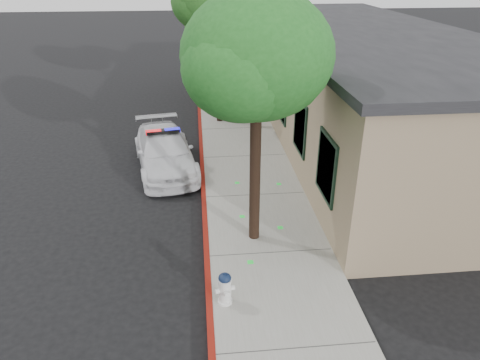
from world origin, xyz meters
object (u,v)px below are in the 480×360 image
clapboard_building (356,79)px  fire_hydrant (225,288)px  police_car (165,151)px  street_tree_mid (218,0)px  street_tree_near (258,61)px  street_tree_far (208,20)px

clapboard_building → fire_hydrant: clapboard_building is taller
police_car → fire_hydrant: police_car is taller
police_car → street_tree_mid: bearing=54.1°
police_car → street_tree_near: 6.73m
clapboard_building → street_tree_near: size_ratio=3.44×
police_car → street_tree_mid: (2.22, 4.62, 4.53)m
street_tree_near → fire_hydrant: bearing=-111.4°
clapboard_building → street_tree_near: street_tree_near is taller
street_tree_mid → fire_hydrant: bearing=-92.9°
fire_hydrant → street_tree_far: (0.34, 17.02, 3.30)m
police_car → street_tree_far: (1.96, 9.88, 3.16)m
street_tree_mid → clapboard_building: bearing=-11.1°
clapboard_building → street_tree_mid: bearing=168.9°
police_car → fire_hydrant: (1.62, -7.15, -0.14)m
clapboard_building → police_car: clapboard_building is taller
clapboard_building → street_tree_near: 10.18m
fire_hydrant → street_tree_near: size_ratio=0.12×
street_tree_mid → street_tree_near: bearing=-87.9°
street_tree_mid → street_tree_far: bearing=92.8°
clapboard_building → street_tree_far: street_tree_far is taller
police_car → street_tree_mid: size_ratio=0.73×
clapboard_building → fire_hydrant: size_ratio=27.57×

